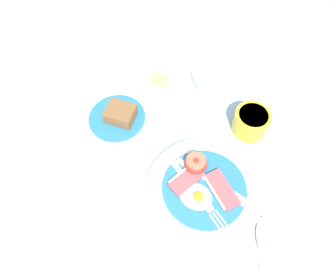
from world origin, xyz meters
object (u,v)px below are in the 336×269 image
(breakfast_plate, at_px, (203,188))
(teaspoon_near_cup, at_px, (262,247))
(teaspoon_by_saucer, at_px, (200,87))
(bread_plate, at_px, (118,118))
(sugar_cup, at_px, (251,122))
(butter_dish, at_px, (159,83))

(breakfast_plate, xyz_separation_m, teaspoon_near_cup, (0.16, -0.05, -0.01))
(teaspoon_by_saucer, xyz_separation_m, teaspoon_near_cup, (0.29, -0.30, 0.00))
(bread_plate, distance_m, teaspoon_by_saucer, 0.23)
(breakfast_plate, bearing_deg, teaspoon_by_saucer, 118.16)
(breakfast_plate, bearing_deg, sugar_cup, 82.61)
(breakfast_plate, bearing_deg, teaspoon_near_cup, -18.18)
(butter_dish, bearing_deg, breakfast_plate, -41.57)
(breakfast_plate, bearing_deg, bread_plate, 167.82)
(butter_dish, bearing_deg, teaspoon_near_cup, -33.49)
(butter_dish, relative_size, teaspoon_near_cup, 0.59)
(breakfast_plate, distance_m, bread_plate, 0.27)
(sugar_cup, distance_m, teaspoon_by_saucer, 0.17)
(bread_plate, bearing_deg, breakfast_plate, -12.18)
(butter_dish, bearing_deg, bread_plate, -100.68)
(teaspoon_near_cup, bearing_deg, bread_plate, 54.40)
(teaspoon_near_cup, bearing_deg, breakfast_plate, 50.70)
(butter_dish, xyz_separation_m, teaspoon_by_saucer, (0.10, 0.04, -0.00))
(butter_dish, distance_m, teaspoon_by_saucer, 0.11)
(breakfast_plate, distance_m, teaspoon_near_cup, 0.17)
(sugar_cup, relative_size, teaspoon_by_saucer, 0.55)
(butter_dish, bearing_deg, teaspoon_by_saucer, 23.82)
(bread_plate, height_order, sugar_cup, sugar_cup)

